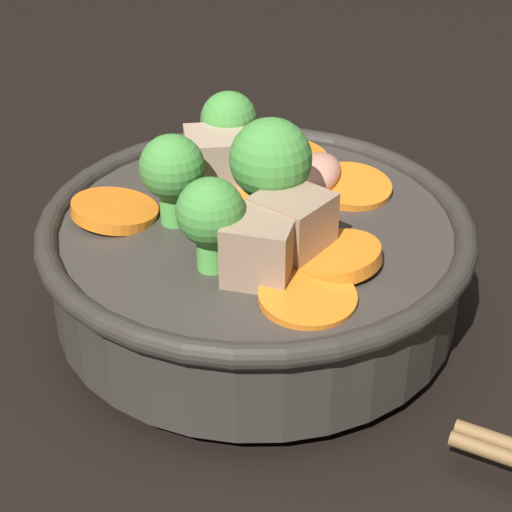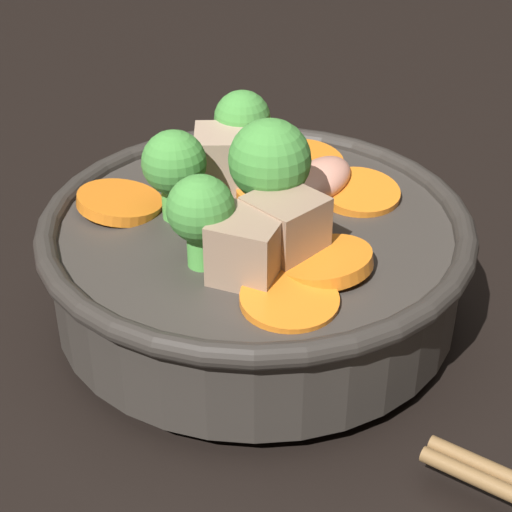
% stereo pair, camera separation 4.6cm
% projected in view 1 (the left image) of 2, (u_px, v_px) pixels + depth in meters
% --- Properties ---
extents(ground_plane, '(3.00, 3.00, 0.00)m').
position_uv_depth(ground_plane, '(256.00, 316.00, 0.48)').
color(ground_plane, black).
extents(stirfry_bowl, '(0.23, 0.23, 0.12)m').
position_uv_depth(stirfry_bowl, '(255.00, 249.00, 0.46)').
color(stirfry_bowl, '#38332D').
rests_on(stirfry_bowl, ground_plane).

